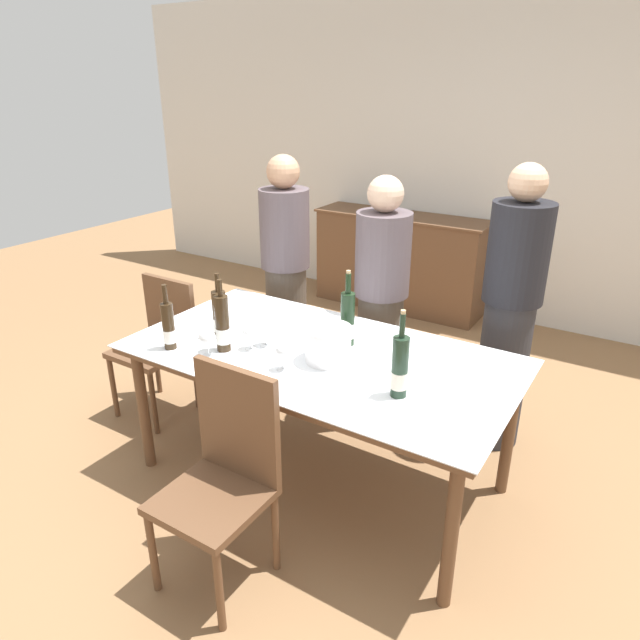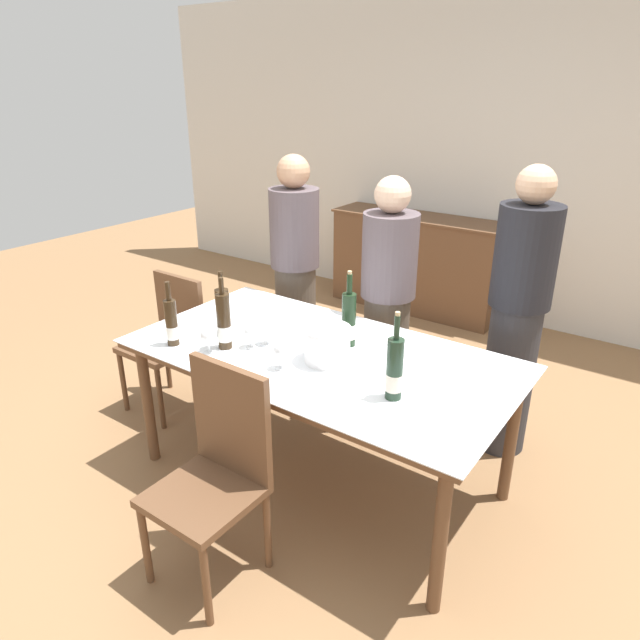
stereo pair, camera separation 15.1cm
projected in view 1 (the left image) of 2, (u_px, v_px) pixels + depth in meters
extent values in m
plane|color=olive|center=(320.00, 476.00, 3.18)|extent=(12.00, 12.00, 0.00)
cube|color=silver|center=(500.00, 161.00, 4.89)|extent=(8.00, 0.10, 2.80)
cube|color=brown|center=(399.00, 263.00, 5.41)|extent=(1.59, 0.44, 0.88)
cube|color=brown|center=(402.00, 216.00, 5.24)|extent=(1.64, 0.46, 0.02)
cylinder|color=brown|center=(144.00, 409.00, 3.15)|extent=(0.06, 0.06, 0.73)
cylinder|color=brown|center=(451.00, 536.00, 2.28)|extent=(0.06, 0.06, 0.73)
cylinder|color=brown|center=(242.00, 352.00, 3.81)|extent=(0.06, 0.06, 0.73)
cylinder|color=brown|center=(509.00, 433.00, 2.94)|extent=(0.06, 0.06, 0.73)
cube|color=brown|center=(320.00, 357.00, 2.89)|extent=(1.93, 1.01, 0.04)
cube|color=white|center=(320.00, 353.00, 2.88)|extent=(1.96, 1.04, 0.01)
cylinder|color=white|center=(328.00, 344.00, 2.77)|extent=(0.22, 0.22, 0.18)
cylinder|color=white|center=(328.00, 329.00, 2.74)|extent=(0.24, 0.24, 0.01)
cylinder|color=black|center=(348.00, 319.00, 2.92)|extent=(0.07, 0.07, 0.28)
cylinder|color=white|center=(347.00, 330.00, 2.95)|extent=(0.07, 0.07, 0.08)
cylinder|color=black|center=(348.00, 284.00, 2.85)|extent=(0.03, 0.03, 0.11)
cylinder|color=tan|center=(349.00, 272.00, 2.82)|extent=(0.02, 0.02, 0.02)
cylinder|color=#332314|center=(168.00, 326.00, 2.89)|extent=(0.06, 0.06, 0.25)
cylinder|color=white|center=(170.00, 336.00, 2.91)|extent=(0.06, 0.06, 0.07)
cylinder|color=#332314|center=(165.00, 294.00, 2.82)|extent=(0.03, 0.03, 0.10)
cylinder|color=#332314|center=(220.00, 314.00, 3.01)|extent=(0.07, 0.07, 0.26)
cylinder|color=white|center=(220.00, 324.00, 3.04)|extent=(0.07, 0.07, 0.07)
cylinder|color=#332314|center=(217.00, 283.00, 2.94)|extent=(0.02, 0.02, 0.10)
cylinder|color=#332314|center=(222.00, 324.00, 2.86)|extent=(0.07, 0.07, 0.29)
cylinder|color=white|center=(223.00, 335.00, 2.88)|extent=(0.07, 0.07, 0.08)
cylinder|color=#332314|center=(220.00, 288.00, 2.78)|extent=(0.02, 0.02, 0.09)
cylinder|color=#1E3323|center=(400.00, 367.00, 2.44)|extent=(0.07, 0.07, 0.28)
cylinder|color=silver|center=(399.00, 380.00, 2.47)|extent=(0.07, 0.07, 0.08)
cylinder|color=#1E3323|center=(402.00, 326.00, 2.37)|extent=(0.02, 0.02, 0.11)
cylinder|color=tan|center=(403.00, 312.00, 2.34)|extent=(0.02, 0.02, 0.02)
cylinder|color=white|center=(209.00, 355.00, 2.85)|extent=(0.06, 0.06, 0.00)
cylinder|color=white|center=(208.00, 349.00, 2.84)|extent=(0.01, 0.01, 0.06)
sphere|color=white|center=(207.00, 338.00, 2.81)|extent=(0.09, 0.09, 0.09)
cylinder|color=white|center=(283.00, 369.00, 2.72)|extent=(0.06, 0.06, 0.00)
cylinder|color=white|center=(283.00, 362.00, 2.70)|extent=(0.01, 0.01, 0.07)
sphere|color=white|center=(283.00, 350.00, 2.68)|extent=(0.07, 0.07, 0.07)
cylinder|color=white|center=(251.00, 349.00, 2.92)|extent=(0.06, 0.06, 0.00)
cylinder|color=white|center=(251.00, 342.00, 2.91)|extent=(0.01, 0.01, 0.06)
sphere|color=white|center=(250.00, 332.00, 2.89)|extent=(0.08, 0.08, 0.08)
cylinder|color=white|center=(266.00, 345.00, 2.96)|extent=(0.07, 0.07, 0.00)
cylinder|color=white|center=(266.00, 339.00, 2.95)|extent=(0.01, 0.01, 0.07)
sphere|color=white|center=(266.00, 328.00, 2.92)|extent=(0.08, 0.08, 0.08)
cylinder|color=brown|center=(113.00, 387.00, 3.67)|extent=(0.03, 0.03, 0.43)
cylinder|color=brown|center=(154.00, 403.00, 3.49)|extent=(0.03, 0.03, 0.43)
cylinder|color=brown|center=(157.00, 365.00, 3.96)|extent=(0.03, 0.03, 0.43)
cylinder|color=brown|center=(196.00, 379.00, 3.78)|extent=(0.03, 0.03, 0.43)
cube|color=brown|center=(151.00, 351.00, 3.64)|extent=(0.42, 0.42, 0.04)
cube|color=brown|center=(170.00, 309.00, 3.70)|extent=(0.42, 0.04, 0.41)
cylinder|color=brown|center=(153.00, 552.00, 2.40)|extent=(0.03, 0.03, 0.41)
cylinder|color=brown|center=(219.00, 591.00, 2.22)|extent=(0.03, 0.03, 0.41)
cylinder|color=brown|center=(212.00, 501.00, 2.69)|extent=(0.03, 0.03, 0.41)
cylinder|color=brown|center=(276.00, 532.00, 2.51)|extent=(0.03, 0.03, 0.41)
cube|color=brown|center=(212.00, 500.00, 2.37)|extent=(0.42, 0.42, 0.04)
cube|color=brown|center=(238.00, 422.00, 2.41)|extent=(0.42, 0.04, 0.52)
cylinder|color=#51473D|center=(287.00, 326.00, 4.02)|extent=(0.28, 0.28, 0.88)
cylinder|color=#594C51|center=(285.00, 229.00, 3.75)|extent=(0.33, 0.33, 0.52)
sphere|color=tan|center=(283.00, 172.00, 3.61)|extent=(0.22, 0.22, 0.22)
cylinder|color=#51473D|center=(378.00, 356.00, 3.63)|extent=(0.28, 0.28, 0.84)
cylinder|color=#594C51|center=(383.00, 254.00, 3.37)|extent=(0.33, 0.33, 0.50)
sphere|color=beige|center=(386.00, 194.00, 3.23)|extent=(0.21, 0.21, 0.21)
cylinder|color=#2D2D33|center=(501.00, 373.00, 3.35)|extent=(0.28, 0.28, 0.91)
cylinder|color=black|center=(518.00, 253.00, 3.07)|extent=(0.33, 0.33, 0.55)
sphere|color=#DBAD89|center=(528.00, 182.00, 2.92)|extent=(0.20, 0.20, 0.20)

